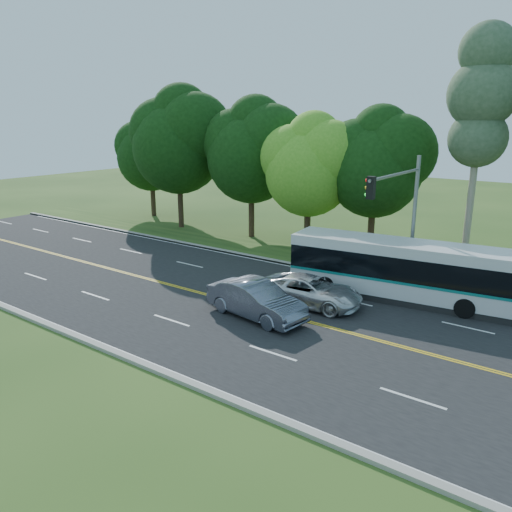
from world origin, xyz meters
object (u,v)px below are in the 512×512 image
Objects in this scene: traffic_signal at (402,206)px; sedan at (256,300)px; suv at (310,291)px; transit_bus at (402,271)px.

sedan is (-4.15, -6.32, -3.83)m from traffic_signal.
suv is at bearing -14.95° from sedan.
traffic_signal is at bearing 154.65° from transit_bus.
suv is at bearing -130.02° from traffic_signal.
transit_bus is at bearing -27.65° from sedan.
traffic_signal reaches higher than sedan.
sedan is at bearing -132.42° from transit_bus.
transit_bus reaches higher than sedan.
transit_bus is 2.23× the size of suv.
sedan is (-4.46, -6.21, -0.63)m from transit_bus.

